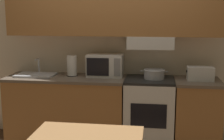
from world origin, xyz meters
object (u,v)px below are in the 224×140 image
toaster (200,73)px  sink_basin (36,75)px  microwave (105,65)px  stove_range (149,113)px  cooking_pot (154,74)px  paper_towel_roll (72,66)px

toaster → sink_basin: 2.13m
microwave → toaster: microwave is taller
stove_range → microwave: microwave is taller
cooking_pot → paper_towel_roll: (-1.08, 0.04, 0.07)m
stove_range → paper_towel_roll: size_ratio=3.30×
cooking_pot → sink_basin: bearing=-178.8°
cooking_pot → microwave: bearing=173.3°
sink_basin → toaster: bearing=0.2°
stove_range → paper_towel_roll: (-1.03, 0.07, 0.58)m
cooking_pot → toaster: (0.57, -0.03, 0.02)m
cooking_pot → microwave: microwave is taller
stove_range → cooking_pot: (0.05, 0.03, 0.51)m
stove_range → microwave: 0.84m
stove_range → sink_basin: (-1.51, -0.00, 0.46)m
microwave → sink_basin: bearing=-173.3°
cooking_pot → toaster: 0.57m
stove_range → toaster: size_ratio=2.69×
paper_towel_roll → cooking_pot: bearing=-2.1°
sink_basin → cooking_pot: bearing=1.2°
microwave → toaster: 1.21m
stove_range → toaster: (0.62, 0.00, 0.53)m
toaster → microwave: bearing=175.2°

